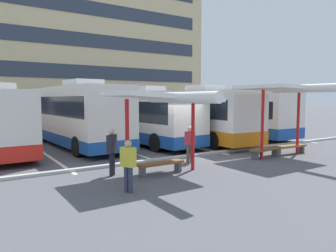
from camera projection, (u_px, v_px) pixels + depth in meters
ground_plane at (189, 156)px, 15.34m from camera, size 160.00×160.00×0.00m
terminal_building at (42, 46)px, 41.61m from camera, size 43.66×12.65×22.27m
coach_bus_1 at (76, 115)px, 18.44m from camera, size 3.15×10.26×3.82m
coach_bus_2 at (133, 116)px, 20.35m from camera, size 3.38×11.68×3.54m
coach_bus_3 at (192, 115)px, 21.23m from camera, size 3.18×11.35×3.64m
coach_bus_4 at (230, 114)px, 23.92m from camera, size 2.80×11.08×3.52m
lane_stripe_1 at (38, 149)px, 17.43m from camera, size 0.16×14.00×0.01m
lane_stripe_2 at (104, 144)px, 19.51m from camera, size 0.16×14.00×0.01m
lane_stripe_3 at (157, 139)px, 21.58m from camera, size 0.16×14.00×0.01m
lane_stripe_4 at (200, 136)px, 23.65m from camera, size 0.16×14.00×0.01m
lane_stripe_5 at (237, 133)px, 25.73m from camera, size 0.16×14.00×0.01m
waiting_shelter_0 at (166, 99)px, 11.18m from camera, size 3.82×4.35×3.05m
bench_0 at (161, 165)px, 11.71m from camera, size 1.86×0.42×0.45m
waiting_shelter_1 at (287, 90)px, 14.81m from camera, size 3.67×4.62×3.43m
bench_1 at (265, 151)px, 14.92m from camera, size 1.83×0.50×0.45m
bench_2 at (290, 147)px, 15.88m from camera, size 2.03×0.58×0.45m
platform_kerb at (191, 156)px, 15.15m from camera, size 44.00×0.24×0.12m
waiting_passenger_0 at (112, 148)px, 11.36m from camera, size 0.51×0.51×1.73m
waiting_passenger_1 at (128, 163)px, 9.33m from camera, size 0.39×0.51×1.58m
waiting_passenger_2 at (190, 142)px, 13.80m from camera, size 0.49×0.46×1.58m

